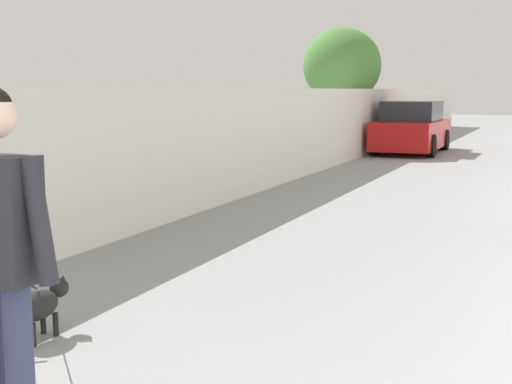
{
  "coord_description": "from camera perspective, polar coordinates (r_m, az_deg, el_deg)",
  "views": [
    {
      "loc": [
        -1.09,
        -2.33,
        1.87
      ],
      "look_at": [
        4.34,
        0.0,
        1.0
      ],
      "focal_mm": 48.88,
      "sensor_mm": 36.0,
      "label": 1
    }
  ],
  "objects": [
    {
      "name": "dog",
      "position": [
        5.54,
        -17.23,
        -8.73
      ],
      "size": [
        1.88,
        1.27,
        1.06
      ],
      "color": "black",
      "rests_on": "ground"
    },
    {
      "name": "tree_left_mid",
      "position": [
        20.95,
        7.05,
        10.17
      ],
      "size": [
        2.29,
        2.29,
        3.67
      ],
      "color": "#473523",
      "rests_on": "ground"
    },
    {
      "name": "car_near",
      "position": [
        21.43,
        12.63,
        5.08
      ],
      "size": [
        4.15,
        1.8,
        1.54
      ],
      "color": "#B71414",
      "rests_on": "ground"
    },
    {
      "name": "ground_plane",
      "position": [
        15.38,
        14.38,
        1.12
      ],
      "size": [
        80.0,
        80.0,
        0.0
      ],
      "primitive_type": "plane",
      "color": "gray"
    },
    {
      "name": "wall_left",
      "position": [
        14.08,
        1.94,
        4.62
      ],
      "size": [
        48.0,
        0.3,
        1.9
      ],
      "primitive_type": "cube",
      "color": "silver",
      "rests_on": "ground"
    }
  ]
}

